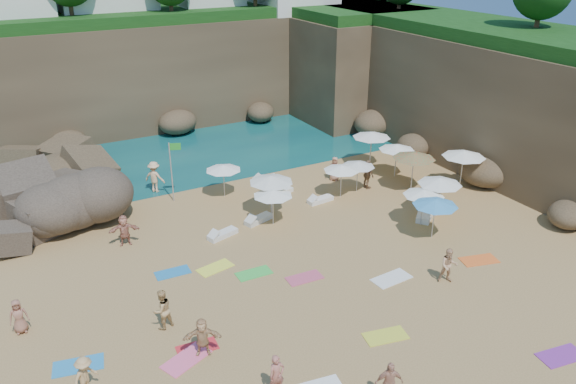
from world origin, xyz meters
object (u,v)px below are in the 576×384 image
rock_outcrop (43,226)px  person_stand_4 (335,169)px  parasol_2 (372,135)px  lounger_0 (223,234)px  person_stand_5 (124,230)px  person_stand_1 (162,310)px  flag_pole (173,164)px  parasol_1 (271,179)px  person_stand_2 (155,177)px  person_stand_3 (367,174)px  parasol_0 (223,168)px

rock_outcrop → person_stand_4: size_ratio=4.71×
parasol_2 → lounger_0: size_ratio=1.52×
person_stand_4 → person_stand_5: size_ratio=0.96×
parasol_2 → person_stand_5: parasol_2 is taller
person_stand_1 → rock_outcrop: bearing=-92.6°
person_stand_4 → rock_outcrop: bearing=-144.7°
person_stand_1 → person_stand_4: bearing=-164.2°
flag_pole → lounger_0: bearing=-82.5°
parasol_1 → person_stand_5: 7.96m
person_stand_1 → person_stand_5: 7.22m
rock_outcrop → person_stand_2: 6.71m
person_stand_4 → flag_pole: bearing=-148.2°
person_stand_3 → person_stand_4: person_stand_3 is taller
rock_outcrop → person_stand_3: size_ratio=3.99×
person_stand_1 → person_stand_4: 16.48m
flag_pole → person_stand_3: flag_pole is taller
lounger_0 → person_stand_1: size_ratio=0.98×
flag_pole → person_stand_2: (-0.64, 1.76, -1.31)m
person_stand_4 → person_stand_5: 13.57m
parasol_1 → person_stand_4: bearing=22.4°
parasol_2 → person_stand_5: bearing=-170.7°
parasol_0 → rock_outcrop: bearing=173.5°
parasol_0 → lounger_0: bearing=-114.1°
lounger_0 → person_stand_3: (10.00, 1.41, 0.78)m
flag_pole → person_stand_5: 5.51m
parasol_1 → person_stand_2: bearing=128.2°
parasol_0 → person_stand_5: size_ratio=1.30×
person_stand_2 → person_stand_3: size_ratio=1.05×
parasol_0 → person_stand_1: parasol_0 is taller
lounger_0 → person_stand_1: person_stand_1 is taller
flag_pole → lounger_0: 5.74m
parasol_2 → person_stand_2: bearing=168.8°
person_stand_3 → parasol_2: bearing=-41.9°
person_stand_3 → parasol_0: bearing=66.0°
rock_outcrop → lounger_0: 9.64m
parasol_2 → lounger_0: 13.28m
rock_outcrop → parasol_2: 20.37m
rock_outcrop → person_stand_4: (16.78, -2.23, 0.77)m
parasol_0 → lounger_0: size_ratio=1.27×
person_stand_1 → person_stand_2: (3.50, 12.69, 0.12)m
person_stand_1 → person_stand_5: (0.34, 7.21, -0.04)m
parasol_1 → lounger_0: size_ratio=1.47×
parasol_0 → person_stand_1: (-6.85, -10.15, -0.96)m
parasol_1 → person_stand_1: 10.67m
parasol_2 → person_stand_2: (-13.72, 2.71, -1.20)m
flag_pole → person_stand_1: flag_pole is taller
rock_outcrop → person_stand_5: size_ratio=4.55×
parasol_0 → parasol_1: 3.68m
parasol_2 → person_stand_5: size_ratio=1.56×
rock_outcrop → person_stand_3: person_stand_3 is taller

